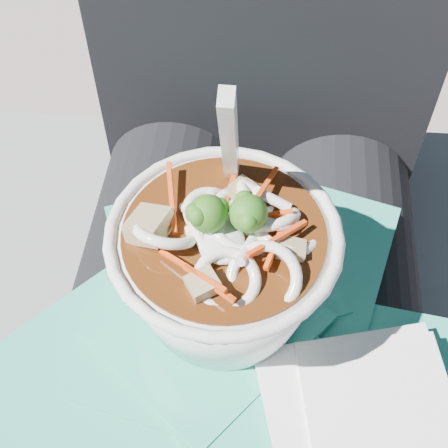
# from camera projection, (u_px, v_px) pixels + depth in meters

# --- Properties ---
(stone_ledge) EXTENTS (1.01, 0.53, 0.45)m
(stone_ledge) POSITION_uv_depth(u_px,v_px,m) (245.00, 355.00, 0.91)
(stone_ledge) COLOR slate
(stone_ledge) RESTS_ON ground
(lap) EXTENTS (0.34, 0.48, 0.15)m
(lap) POSITION_uv_depth(u_px,v_px,m) (240.00, 361.00, 0.58)
(lap) COLOR black
(lap) RESTS_ON stone_ledge
(person_body) EXTENTS (0.34, 0.94, 0.99)m
(person_body) POSITION_uv_depth(u_px,v_px,m) (249.00, 263.00, 0.61)
(person_body) COLOR black
(person_body) RESTS_ON ground
(plastic_bag) EXTENTS (0.41, 0.39, 0.02)m
(plastic_bag) POSITION_uv_depth(u_px,v_px,m) (214.00, 346.00, 0.50)
(plastic_bag) COLOR teal
(plastic_bag) RESTS_ON lap
(napkins) EXTENTS (0.17, 0.17, 0.01)m
(napkins) POSITION_uv_depth(u_px,v_px,m) (371.00, 418.00, 0.45)
(napkins) COLOR white
(napkins) RESTS_ON plastic_bag
(udon_bowl) EXTENTS (0.21, 0.21, 0.21)m
(udon_bowl) POSITION_uv_depth(u_px,v_px,m) (225.00, 261.00, 0.46)
(udon_bowl) COLOR white
(udon_bowl) RESTS_ON plastic_bag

